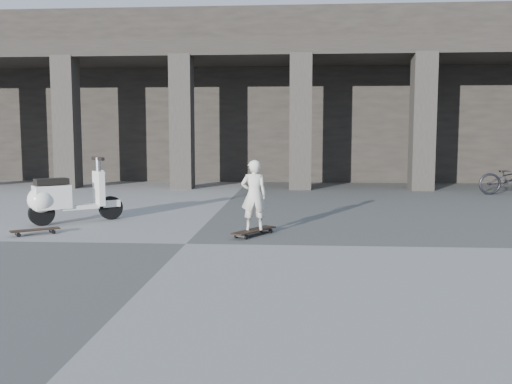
# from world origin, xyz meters

# --- Properties ---
(ground) EXTENTS (90.00, 90.00, 0.00)m
(ground) POSITION_xyz_m (0.00, 0.00, 0.00)
(ground) COLOR #484846
(ground) RESTS_ON ground
(colonnade) EXTENTS (28.00, 8.82, 6.00)m
(colonnade) POSITION_xyz_m (-0.00, 13.77, 3.03)
(colonnade) COLOR black
(colonnade) RESTS_ON ground
(longboard) EXTENTS (0.69, 0.92, 0.10)m
(longboard) POSITION_xyz_m (0.95, 0.74, 0.08)
(longboard) COLOR black
(longboard) RESTS_ON ground
(skateboard_spare) EXTENTS (0.71, 0.60, 0.09)m
(skateboard_spare) POSITION_xyz_m (-2.57, 0.58, 0.07)
(skateboard_spare) COLOR black
(skateboard_spare) RESTS_ON ground
(child) EXTENTS (0.43, 0.31, 1.12)m
(child) POSITION_xyz_m (0.95, 0.74, 0.65)
(child) COLOR beige
(child) RESTS_ON longboard
(scooter) EXTENTS (1.42, 1.22, 1.20)m
(scooter) POSITION_xyz_m (-2.62, 1.66, 0.47)
(scooter) COLOR black
(scooter) RESTS_ON ground
(bicycle) EXTENTS (1.73, 0.62, 0.91)m
(bicycle) POSITION_xyz_m (7.50, 7.30, 0.45)
(bicycle) COLOR black
(bicycle) RESTS_ON ground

